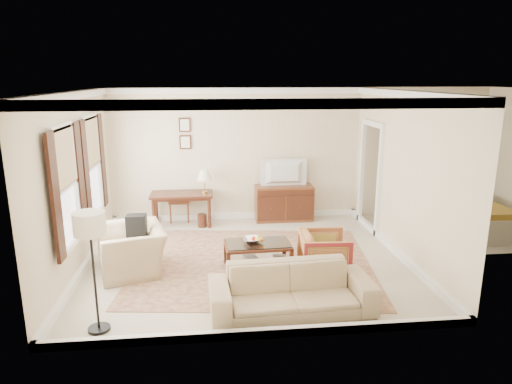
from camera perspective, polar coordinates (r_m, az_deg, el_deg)
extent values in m
cube|color=beige|center=(8.08, -1.20, -8.49)|extent=(5.50, 5.00, 0.01)
cube|color=white|center=(7.46, -1.31, 12.53)|extent=(5.50, 5.00, 0.01)
cube|color=beige|center=(10.09, -2.47, 4.68)|extent=(5.50, 0.01, 2.90)
cube|color=beige|center=(5.24, 1.09, -4.35)|extent=(5.50, 0.01, 2.90)
cube|color=beige|center=(7.90, -21.54, 1.02)|extent=(0.01, 5.00, 2.90)
cube|color=beige|center=(8.33, 17.97, 1.96)|extent=(0.01, 5.00, 2.90)
cube|color=beige|center=(10.35, 22.43, -4.44)|extent=(3.00, 2.70, 0.01)
cube|color=maroon|center=(7.94, -0.37, -8.88)|extent=(4.34, 3.84, 0.01)
cube|color=#3B1B11|center=(9.82, -9.27, -0.28)|extent=(1.31, 0.65, 0.05)
cylinder|color=#3B1B11|center=(9.73, -12.65, -2.77)|extent=(0.07, 0.07, 0.67)
cylinder|color=#3B1B11|center=(9.66, -5.86, -2.61)|extent=(0.07, 0.07, 0.67)
cylinder|color=#3B1B11|center=(10.20, -12.35, -1.96)|extent=(0.07, 0.07, 0.67)
cylinder|color=#3B1B11|center=(10.14, -5.88, -1.81)|extent=(0.07, 0.07, 0.67)
cube|color=brown|center=(10.17, 3.51, -1.38)|extent=(1.27, 0.49, 0.78)
imported|color=black|center=(9.95, 3.60, 3.46)|extent=(0.97, 0.56, 0.13)
cube|color=#3B1B11|center=(7.59, 0.21, -6.62)|extent=(1.11, 0.68, 0.04)
cube|color=silver|center=(7.58, 0.21, -6.38)|extent=(1.05, 0.62, 0.01)
cube|color=silver|center=(7.69, 0.20, -8.48)|extent=(1.02, 0.60, 0.02)
cube|color=#3B1B11|center=(7.35, -3.44, -9.14)|extent=(0.06, 0.06, 0.42)
cube|color=#3B1B11|center=(7.50, 4.45, -8.66)|extent=(0.06, 0.06, 0.42)
cube|color=#3B1B11|center=(7.87, -3.82, -7.50)|extent=(0.06, 0.06, 0.42)
cube|color=#3B1B11|center=(8.01, 3.53, -7.10)|extent=(0.06, 0.06, 0.42)
imported|color=silver|center=(7.58, -0.52, -5.90)|extent=(0.42, 0.42, 0.10)
imported|color=brown|center=(7.72, -1.56, -8.18)|extent=(0.28, 0.11, 0.38)
imported|color=brown|center=(7.72, 2.18, -8.21)|extent=(0.28, 0.06, 0.38)
imported|color=maroon|center=(7.47, 8.53, -7.38)|extent=(0.75, 0.80, 0.78)
imported|color=tan|center=(7.73, -15.30, -6.09)|extent=(1.03, 1.31, 1.01)
cube|color=black|center=(7.75, -14.71, -4.03)|extent=(0.29, 0.36, 0.40)
imported|color=tan|center=(6.27, 4.45, -11.22)|extent=(2.23, 0.75, 0.86)
cylinder|color=black|center=(6.35, -19.01, -15.85)|extent=(0.28, 0.28, 0.04)
cylinder|color=black|center=(6.06, -19.51, -10.49)|extent=(0.03, 0.03, 1.31)
cylinder|color=silver|center=(5.80, -20.12, -3.72)|extent=(0.38, 0.38, 0.28)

